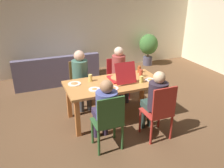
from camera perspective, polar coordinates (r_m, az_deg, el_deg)
The scene contains 22 objects.
ground_plane at distance 4.74m, azimuth 0.46°, elevation -8.07°, with size 20.00×20.00×0.00m, color brown.
back_wall at distance 7.03m, azimuth -9.25°, elevation 14.24°, with size 7.96×0.12×2.80m, color #F1E5C5.
dining_table at distance 4.43m, azimuth 0.48°, elevation -0.75°, with size 1.83×0.89×0.76m.
chair_0 at distance 3.93m, azimuth 11.68°, elevation -6.41°, with size 0.45×0.44×1.00m.
person_0 at distance 3.97m, azimuth 10.62°, elevation -3.42°, with size 0.32×0.51×1.20m.
chair_1 at distance 3.61m, azimuth -0.77°, elevation -9.06°, with size 0.45×0.39×0.96m.
person_1 at distance 3.64m, azimuth -1.62°, elevation -5.70°, with size 0.34×0.54×1.18m.
chair_2 at distance 5.12m, azimuth -7.90°, elevation 0.57°, with size 0.41×0.39×0.95m.
person_2 at distance 4.92m, azimuth -7.64°, elevation 2.35°, with size 0.33×0.53×1.23m.
chair_3 at distance 5.38m, azimuth 1.22°, elevation 2.03°, with size 0.44×0.42×0.91m.
person_3 at distance 5.19m, azimuth 1.88°, elevation 3.53°, with size 0.30×0.50×1.22m.
pizza_box_0 at distance 4.49m, azimuth 2.15°, elevation 1.64°, with size 0.40×0.53×0.41m.
plate_0 at distance 4.56m, azimuth 9.30°, elevation 1.08°, with size 0.20×0.20×0.03m.
plate_1 at distance 4.10m, azimuth -4.32°, elevation -1.27°, with size 0.21×0.21×0.03m.
plate_2 at distance 4.37m, azimuth -9.20°, elevation 0.12°, with size 0.24×0.24×0.03m.
plate_3 at distance 4.13m, azimuth 0.07°, elevation -1.02°, with size 0.23×0.23×0.03m.
drinking_glass_0 at distance 4.44m, azimuth -5.33°, elevation 1.50°, with size 0.07×0.07×0.13m, color #E1CB66.
drinking_glass_1 at distance 4.90m, azimuth 6.70°, elevation 3.61°, with size 0.07×0.07×0.14m, color #B05027.
drinking_glass_2 at distance 4.41m, azimuth 7.18°, elevation 1.15°, with size 0.08×0.08×0.12m, color #DCCB63.
drinking_glass_3 at distance 4.68m, azimuth 7.09°, elevation 2.64°, with size 0.07×0.07×0.15m, color #BE462F.
couch at distance 6.45m, azimuth -13.46°, elevation 2.82°, with size 2.18×0.86×0.79m.
potted_plant at distance 7.68m, azimuth 8.93°, elevation 9.21°, with size 0.59×0.59×1.02m.
Camera 1 is at (-1.55, -3.74, 2.46)m, focal length 37.28 mm.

